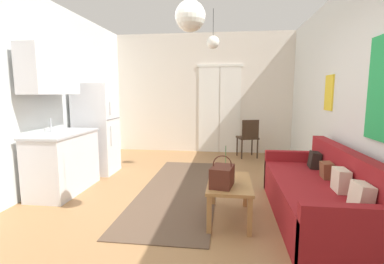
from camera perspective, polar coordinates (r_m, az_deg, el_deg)
ground_plane at (r=3.60m, az=-3.42°, el=-16.71°), size 4.85×7.89×0.10m
wall_back at (r=6.93m, az=2.34°, el=7.70°), size 4.45×0.13×2.87m
wall_right at (r=3.57m, az=33.37°, el=6.35°), size 0.12×7.49×2.87m
wall_left at (r=4.26m, az=-33.92°, el=6.36°), size 0.12×7.49×2.87m
area_rug at (r=4.35m, az=-2.49°, el=-11.49°), size 1.11×3.20×0.01m
couch at (r=3.58m, az=24.72°, el=-11.95°), size 0.83×2.15×0.83m
coffee_table at (r=3.31m, az=7.61°, el=-11.02°), size 0.49×0.85×0.45m
bamboo_vase at (r=3.37m, az=6.81°, el=-7.90°), size 0.09×0.09×0.39m
handbag at (r=3.10m, az=6.15°, el=-8.86°), size 0.28×0.36×0.34m
refrigerator at (r=5.35m, az=-18.83°, el=0.61°), size 0.67×0.58×1.61m
kitchen_counter at (r=4.51m, az=-25.25°, el=-0.98°), size 0.58×1.15×2.09m
accent_chair at (r=6.39m, az=11.39°, el=-0.81°), size 0.51×0.50×0.87m
pendant_lamp_near at (r=2.88m, az=-0.37°, el=22.48°), size 0.29×0.29×0.84m
pendant_lamp_far at (r=5.06m, az=4.30°, el=17.74°), size 0.22×0.22×0.66m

